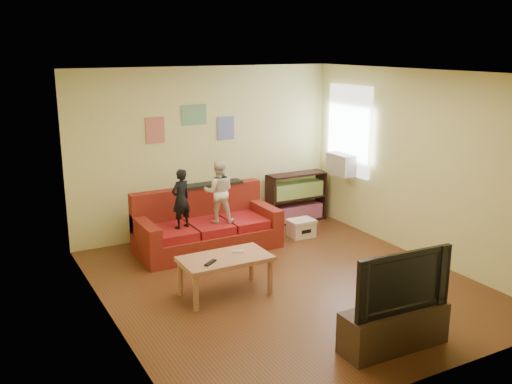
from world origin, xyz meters
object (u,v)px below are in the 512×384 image
sofa (206,228)px  television (397,279)px  child_a (181,199)px  child_b (219,192)px  bookshelf (296,200)px  coffee_table (225,262)px  tv_stand (394,328)px  file_box (301,228)px

sofa → television: size_ratio=1.90×
child_a → child_b: (0.60, 0.00, 0.03)m
child_a → bookshelf: 2.55m
coffee_table → tv_stand: bearing=-64.1°
file_box → bookshelf: bearing=63.5°
child_b → tv_stand: (0.35, -3.46, -0.70)m
coffee_table → file_box: coffee_table is taller
coffee_table → file_box: 2.49m
bookshelf → television: television is taller
bookshelf → tv_stand: bookshelf is taller
child_a → television: child_a is taller
file_box → coffee_table: bearing=-145.2°
sofa → child_b: 0.64m
television → tv_stand: bearing=0.0°
child_a → bookshelf: (2.40, 0.69, -0.50)m
sofa → child_b: bearing=-49.4°
television → child_a: bearing=108.3°
child_a → coffee_table: bearing=70.1°
sofa → bookshelf: bearing=14.9°
sofa → file_box: size_ratio=5.11×
tv_stand → television: (0.00, 0.00, 0.54)m
coffee_table → file_box: size_ratio=2.67×
file_box → child_a: bearing=178.0°
child_b → television: (0.35, -3.46, -0.16)m
child_a → child_b: child_b is taller
child_a → bookshelf: size_ratio=0.81×
child_a → child_b: bearing=160.5°
coffee_table → tv_stand: coffee_table is taller
coffee_table → child_b: bearing=67.6°
file_box → tv_stand: bearing=-107.5°
coffee_table → tv_stand: size_ratio=0.95×
child_b → child_a: bearing=24.2°
file_box → television: 3.61m
child_a → television: size_ratio=0.78×
bookshelf → coffee_table: bearing=-138.0°
sofa → coffee_table: bearing=-105.6°
coffee_table → child_a: bearing=89.6°
sofa → television: (0.50, -3.63, 0.44)m
television → sofa: bearing=100.7°
coffee_table → file_box: bearing=34.8°
sofa → bookshelf: sofa is taller
sofa → file_box: 1.60m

